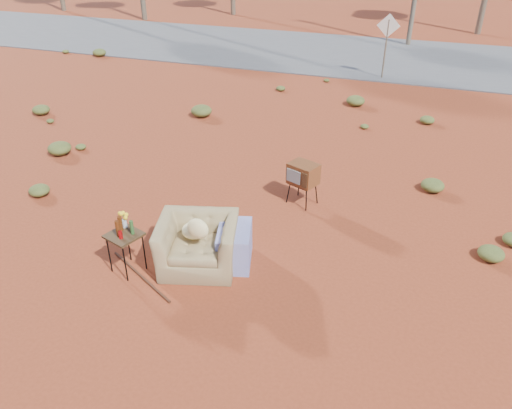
% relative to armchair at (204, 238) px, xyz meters
% --- Properties ---
extents(ground, '(140.00, 140.00, 0.00)m').
position_rel_armchair_xyz_m(ground, '(0.05, -0.11, -0.52)').
color(ground, maroon).
rests_on(ground, ground).
extents(highway, '(140.00, 7.00, 0.04)m').
position_rel_armchair_xyz_m(highway, '(0.05, 14.89, -0.50)').
color(highway, '#565659').
rests_on(highway, ground).
extents(armchair, '(1.64, 1.32, 1.12)m').
position_rel_armchair_xyz_m(armchair, '(0.00, 0.00, 0.00)').
color(armchair, '#8F774E').
rests_on(armchair, ground).
extents(tv_unit, '(0.67, 0.61, 0.88)m').
position_rel_armchair_xyz_m(tv_unit, '(1.02, 2.50, 0.13)').
color(tv_unit, black).
rests_on(tv_unit, ground).
extents(side_table, '(0.63, 0.63, 1.00)m').
position_rel_armchair_xyz_m(side_table, '(-1.16, -0.52, 0.21)').
color(side_table, '#3C2915').
rests_on(side_table, ground).
extents(rusty_bar, '(1.50, 0.87, 0.05)m').
position_rel_armchair_xyz_m(rusty_bar, '(-0.86, -0.66, -0.50)').
color(rusty_bar, '#4D2114').
rests_on(rusty_bar, ground).
extents(road_sign, '(0.78, 0.06, 2.19)m').
position_rel_armchair_xyz_m(road_sign, '(1.55, 11.89, 0.98)').
color(road_sign, brown).
rests_on(road_sign, ground).
extents(scrub_patch, '(17.49, 8.07, 0.33)m').
position_rel_armchair_xyz_m(scrub_patch, '(-0.78, 4.30, -0.38)').
color(scrub_patch, '#515927').
rests_on(scrub_patch, ground).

